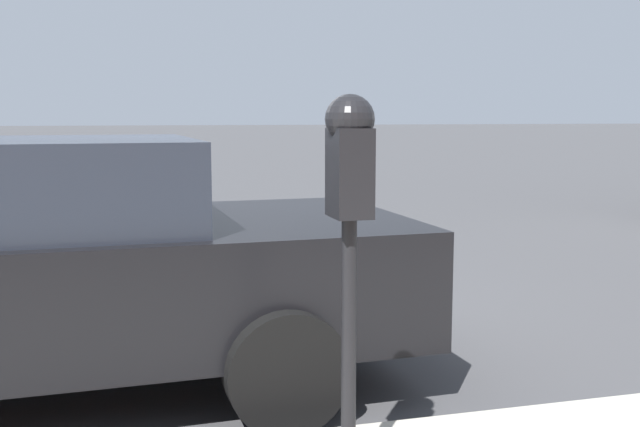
% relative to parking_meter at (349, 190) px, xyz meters
% --- Properties ---
extents(ground_plane, '(220.00, 220.00, 0.00)m').
position_rel_parking_meter_xyz_m(ground_plane, '(2.73, 0.77, -1.33)').
color(ground_plane, '#424244').
extents(parking_meter, '(0.21, 0.19, 1.55)m').
position_rel_parking_meter_xyz_m(parking_meter, '(0.00, 0.00, 0.00)').
color(parking_meter, black).
rests_on(parking_meter, sidewalk).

